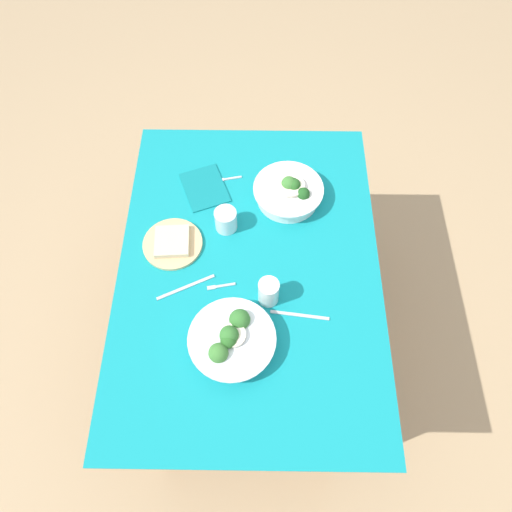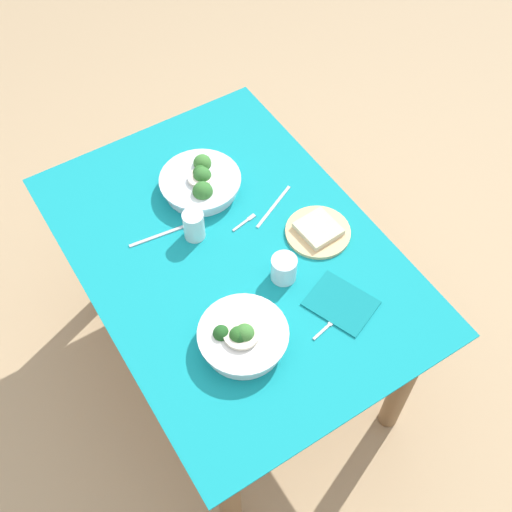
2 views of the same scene
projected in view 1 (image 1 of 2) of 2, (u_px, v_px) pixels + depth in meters
ground_plane at (251, 339)px, 2.21m from camera, size 6.00×6.00×0.00m
dining_table at (249, 283)px, 1.69m from camera, size 1.25×0.88×0.71m
broccoli_bowl_far at (232, 340)px, 1.43m from camera, size 0.27×0.27×0.10m
broccoli_bowl_near at (289, 192)px, 1.70m from camera, size 0.25×0.25×0.10m
bread_side_plate at (172, 243)px, 1.62m from camera, size 0.21×0.21×0.03m
water_glass_center at (226, 220)px, 1.63m from camera, size 0.08×0.08×0.08m
water_glass_side at (269, 292)px, 1.49m from camera, size 0.07×0.07×0.10m
fork_by_far_bowl at (228, 179)px, 1.77m from camera, size 0.03×0.09×0.00m
fork_by_near_bowl at (220, 286)px, 1.55m from camera, size 0.03×0.09×0.00m
table_knife_left at (186, 287)px, 1.55m from camera, size 0.10×0.19×0.00m
table_knife_right at (300, 315)px, 1.50m from camera, size 0.03×0.19×0.00m
napkin_folded_upper at (205, 188)px, 1.75m from camera, size 0.23×0.20×0.01m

